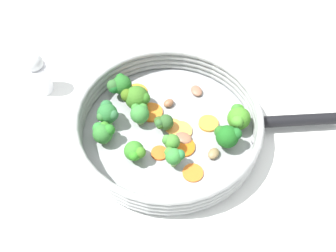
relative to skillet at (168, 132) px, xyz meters
name	(u,v)px	position (x,y,z in m)	size (l,w,h in m)	color
ground_plane	(168,134)	(0.00, 0.00, -0.01)	(4.00, 4.00, 0.00)	white
skillet	(168,132)	(0.00, 0.00, 0.00)	(0.33, 0.33, 0.01)	#939699
skillet_rim_wall	(168,123)	(0.00, 0.00, 0.03)	(0.35, 0.35, 0.05)	#989B9A
skillet_handle	(298,120)	(0.16, 0.19, 0.02)	(0.02, 0.02, 0.16)	black
skillet_rivet_left	(254,142)	(0.13, 0.09, 0.01)	(0.01, 0.01, 0.01)	#97959A
skillet_rivet_right	(246,109)	(0.07, 0.14, 0.01)	(0.01, 0.01, 0.01)	#92969C
carrot_slice_0	(193,173)	(0.10, -0.03, 0.01)	(0.04, 0.04, 0.00)	orange
carrot_slice_1	(183,147)	(0.05, -0.01, 0.01)	(0.04, 0.04, 0.00)	orange
carrot_slice_2	(208,123)	(0.04, 0.06, 0.01)	(0.04, 0.04, 0.01)	orange
carrot_slice_3	(172,125)	(0.00, 0.01, 0.01)	(0.03, 0.03, 0.00)	#F3943E
carrot_slice_4	(151,112)	(-0.05, 0.01, 0.01)	(0.04, 0.04, 0.01)	orange
carrot_slice_5	(137,92)	(-0.11, 0.02, 0.01)	(0.04, 0.04, 0.00)	orange
carrot_slice_6	(159,153)	(0.02, -0.05, 0.01)	(0.03, 0.03, 0.00)	orange
carrot_slice_7	(180,131)	(0.02, 0.01, 0.01)	(0.04, 0.04, 0.00)	#F6953E
broccoli_floret_0	(174,156)	(0.06, -0.04, 0.03)	(0.04, 0.03, 0.04)	#82AD63
broccoli_floret_1	(135,152)	(0.00, -0.09, 0.03)	(0.04, 0.04, 0.04)	#668F50
broccoli_floret_2	(227,136)	(0.10, 0.05, 0.04)	(0.05, 0.04, 0.05)	#64864A
broccoli_floret_3	(107,113)	(-0.09, -0.07, 0.04)	(0.05, 0.04, 0.05)	#6CA45A
broccoli_floret_4	(140,113)	(-0.05, -0.02, 0.03)	(0.04, 0.04, 0.04)	#77955D
broccoli_floret_5	(163,123)	(-0.01, -0.01, 0.03)	(0.03, 0.03, 0.04)	#5F8650
broccoli_floret_6	(171,142)	(0.03, -0.03, 0.03)	(0.03, 0.03, 0.04)	#80AD6D
broccoli_floret_7	(103,132)	(-0.07, -0.10, 0.03)	(0.04, 0.04, 0.04)	#7C9E5D
broccoli_floret_8	(238,117)	(0.09, 0.10, 0.04)	(0.05, 0.05, 0.05)	#69874A
broccoli_floret_9	(136,98)	(-0.08, 0.00, 0.03)	(0.05, 0.05, 0.05)	#7AA552
broccoli_floret_10	(119,86)	(-0.13, -0.01, 0.04)	(0.04, 0.04, 0.05)	#618543
mushroom_piece_0	(214,154)	(0.10, 0.02, 0.01)	(0.02, 0.02, 0.01)	olive
mushroom_piece_1	(183,138)	(0.03, 0.01, 0.01)	(0.03, 0.02, 0.01)	#895C44
mushroom_piece_2	(197,91)	(-0.03, 0.11, 0.01)	(0.03, 0.02, 0.01)	#8B6049
mushroom_piece_3	(169,103)	(-0.04, 0.04, 0.01)	(0.02, 0.02, 0.01)	brown
salt_shaker	(38,73)	(-0.27, -0.10, 0.04)	(0.04, 0.04, 0.10)	white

